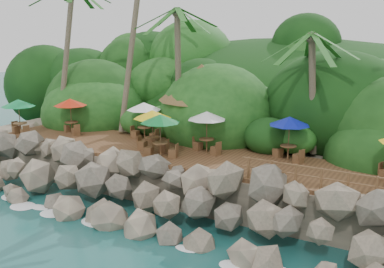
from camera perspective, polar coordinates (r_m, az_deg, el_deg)
The scene contains 10 objects.
ground at distance 21.25m, azimuth -8.31°, elevation -12.19°, with size 140.00×140.00×0.00m, color #19514F.
land_base at distance 34.18m, azimuth 8.42°, elevation -0.55°, with size 32.00×25.20×2.10m, color gray.
jungle_hill at distance 41.31m, azimuth 12.24°, elevation 0.16°, with size 44.80×28.00×15.40m, color #143811.
seawall at distance 22.27m, azimuth -5.20°, elevation -7.68°, with size 29.00×4.00×2.30m, color gray, non-canonical shape.
terrace at distance 25.14m, azimuth 0.00°, elevation -2.66°, with size 26.00×5.00×0.20m, color brown.
jungle_foliage at distance 33.54m, azimuth 7.73°, elevation -2.64°, with size 44.00×16.00×12.00m, color #143811, non-canonical shape.
foam_line at distance 21.45m, azimuth -7.81°, elevation -11.84°, with size 25.20×0.80×0.06m.
palapa at distance 27.96m, azimuth 1.20°, elevation 6.44°, with size 5.26×5.26×4.60m.
dining_clusters at distance 24.13m, azimuth 2.05°, elevation 1.56°, with size 25.72×5.15×2.30m.
railing at distance 20.21m, azimuth 14.26°, elevation -4.95°, with size 6.10×0.10×1.00m.
Camera 1 is at (12.11, -14.95, 9.03)m, focal length 42.92 mm.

